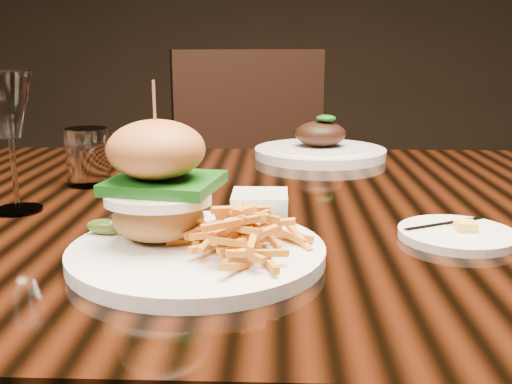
{
  "coord_description": "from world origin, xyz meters",
  "views": [
    {
      "loc": [
        -0.04,
        -0.8,
        0.97
      ],
      "look_at": [
        -0.07,
        -0.17,
        0.81
      ],
      "focal_mm": 42.0,
      "sensor_mm": 36.0,
      "label": 1
    }
  ],
  "objects_px": {
    "dining_table": "(306,257)",
    "far_dish": "(320,149)",
    "chair_far": "(260,195)",
    "burger_plate": "(188,216)",
    "wine_glass": "(8,110)"
  },
  "relations": [
    {
      "from": "dining_table",
      "to": "wine_glass",
      "type": "bearing_deg",
      "value": -173.06
    },
    {
      "from": "burger_plate",
      "to": "chair_far",
      "type": "relative_size",
      "value": 0.28
    },
    {
      "from": "far_dish",
      "to": "burger_plate",
      "type": "bearing_deg",
      "value": -106.93
    },
    {
      "from": "burger_plate",
      "to": "wine_glass",
      "type": "xyz_separation_m",
      "value": [
        -0.25,
        0.17,
        0.09
      ]
    },
    {
      "from": "burger_plate",
      "to": "far_dish",
      "type": "relative_size",
      "value": 1.04
    },
    {
      "from": "far_dish",
      "to": "chair_far",
      "type": "xyz_separation_m",
      "value": [
        -0.13,
        0.53,
        -0.23
      ]
    },
    {
      "from": "dining_table",
      "to": "far_dish",
      "type": "xyz_separation_m",
      "value": [
        0.04,
        0.36,
        0.09
      ]
    },
    {
      "from": "chair_far",
      "to": "far_dish",
      "type": "bearing_deg",
      "value": -93.4
    },
    {
      "from": "wine_glass",
      "to": "chair_far",
      "type": "relative_size",
      "value": 0.19
    },
    {
      "from": "burger_plate",
      "to": "far_dish",
      "type": "distance_m",
      "value": 0.6
    },
    {
      "from": "burger_plate",
      "to": "dining_table",
      "type": "bearing_deg",
      "value": 81.11
    },
    {
      "from": "far_dish",
      "to": "chair_far",
      "type": "relative_size",
      "value": 0.27
    },
    {
      "from": "wine_glass",
      "to": "far_dish",
      "type": "height_order",
      "value": "wine_glass"
    },
    {
      "from": "wine_glass",
      "to": "chair_far",
      "type": "bearing_deg",
      "value": 72.51
    },
    {
      "from": "wine_glass",
      "to": "chair_far",
      "type": "height_order",
      "value": "chair_far"
    }
  ]
}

